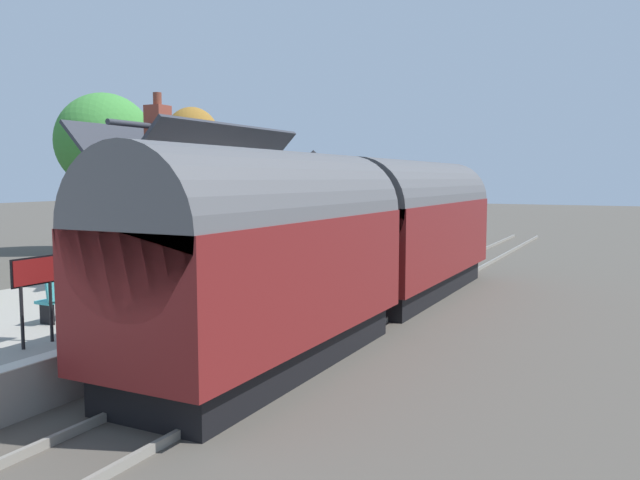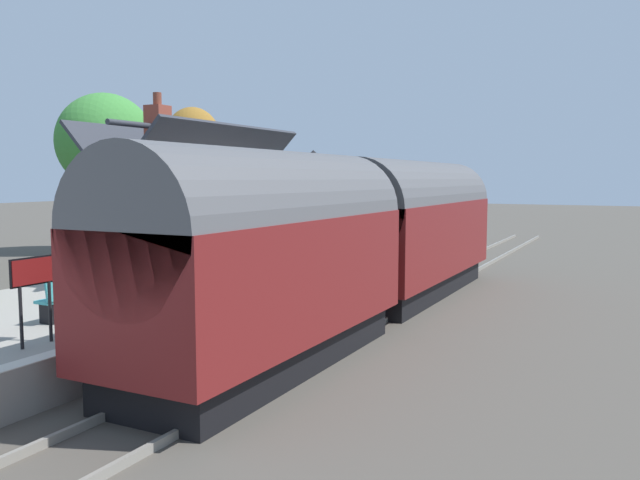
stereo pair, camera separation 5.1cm
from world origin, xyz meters
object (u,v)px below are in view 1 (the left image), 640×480
Objects in this scene: station_building at (193,224)px; lamp_post_platform at (313,188)px; bench_near_building at (380,233)px; tree_distant at (192,143)px; planter_bench_right at (342,240)px; train at (363,237)px; bench_by_lamp at (363,237)px; planter_edge_near at (392,238)px; planter_bench_left at (307,236)px; bench_platform_end at (335,242)px; station_sign_board at (35,278)px; planter_corner_building at (316,232)px; tree_mid_background at (105,142)px; planter_by_door at (339,237)px; bench_mid_platform at (71,297)px.

lamp_post_platform is at bearing -62.29° from station_building.
bench_near_building is 0.20× the size of tree_distant.
planter_bench_right is at bearing 147.84° from bench_near_building.
bench_by_lamp is at bearing 22.98° from train.
planter_edge_near is (0.35, -2.15, 0.14)m from planter_bench_right.
bench_platform_end is at bearing -135.50° from planter_bench_left.
tree_distant is at bearing 30.06° from station_sign_board.
tree_mid_background is at bearing 109.17° from planter_corner_building.
tree_mid_background is at bearing 98.86° from planter_by_door.
bench_mid_platform is at bearing -176.49° from planter_bench_right.
planter_by_door is at bearing 28.35° from train.
bench_near_building is at bearing 2.98° from station_sign_board.
station_sign_board is 0.22× the size of tree_distant.
bench_platform_end is 3.34m from planter_edge_near.
station_sign_board is (-17.11, -3.74, 0.78)m from planter_bench_left.
planter_bench_left is at bearing 12.32° from station_sign_board.
tree_mid_background reaches higher than bench_platform_end.
planter_bench_left is 0.54× the size of station_sign_board.
planter_bench_right is 17.32m from station_sign_board.
station_building reaches higher than bench_platform_end.
lamp_post_platform is (-7.18, -4.04, 2.23)m from planter_bench_left.
planter_bench_left is at bearing -88.18° from tree_distant.
tree_mid_background is (-0.70, 11.13, 4.34)m from planter_bench_left.
tree_distant reaches higher than train.
planter_by_door is 18.53m from station_sign_board.
planter_bench_right is 7.97m from lamp_post_platform.
station_building is 4.36× the size of station_sign_board.
station_building is 3.89m from lamp_post_platform.
tree_distant reaches higher than station_sign_board.
bench_by_lamp is at bearing 0.21° from bench_platform_end.
bench_mid_platform reaches higher than planter_bench_right.
planter_corner_building is 1.13× the size of planter_bench_left.
station_building is at bearing -124.66° from tree_mid_background.
bench_near_building reaches higher than planter_bench_right.
planter_by_door is at bearing 74.67° from planter_edge_near.
bench_platform_end is at bearing 31.07° from train.
lamp_post_platform is at bearing -159.87° from planter_by_door.
planter_edge_near is at bearing -105.33° from planter_by_door.
train is 4.68× the size of lamp_post_platform.
tree_mid_background is at bearing 55.34° from station_building.
tree_mid_background is (-1.89, 12.11, 4.43)m from planter_by_door.
train is at bearing -128.08° from lamp_post_platform.
planter_corner_building is (18.18, 3.59, -0.17)m from bench_mid_platform.
bench_by_lamp is 7.61m from lamp_post_platform.
bench_platform_end reaches higher than planter_edge_near.
tree_mid_background reaches higher than planter_by_door.
planter_by_door is (0.78, 2.84, -0.13)m from planter_edge_near.
planter_bench_right is 3.83m from planter_corner_building.
planter_corner_building is at bearing 26.68° from lamp_post_platform.
tree_distant reaches higher than station_building.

